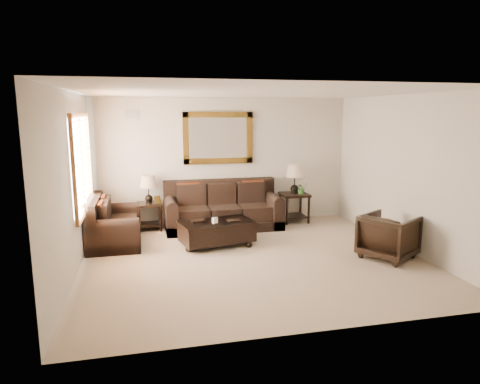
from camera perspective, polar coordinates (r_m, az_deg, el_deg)
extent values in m
cube|color=gray|center=(7.20, 1.70, -8.82)|extent=(5.50, 5.00, 0.01)
cube|color=white|center=(6.79, 1.83, 13.19)|extent=(5.50, 5.00, 0.01)
cube|color=beige|center=(9.29, -2.14, 4.15)|extent=(5.50, 0.01, 2.70)
cube|color=beige|center=(4.54, 9.77, -2.85)|extent=(5.50, 0.01, 2.70)
cube|color=beige|center=(6.73, -21.54, 0.94)|extent=(0.01, 5.00, 2.70)
cube|color=beige|center=(8.01, 21.19, 2.40)|extent=(0.01, 5.00, 2.70)
cube|color=white|center=(7.58, -20.54, 3.55)|extent=(0.01, 1.80, 1.50)
cube|color=brown|center=(7.53, -20.67, 9.53)|extent=(0.06, 1.96, 0.08)
cube|color=brown|center=(7.71, -19.91, -2.28)|extent=(0.06, 1.96, 0.08)
cube|color=brown|center=(6.65, -21.28, 2.60)|extent=(0.06, 0.08, 1.50)
cube|color=brown|center=(8.50, -19.50, 4.31)|extent=(0.06, 0.08, 1.50)
cube|color=brown|center=(7.58, -20.28, 3.56)|extent=(0.05, 0.05, 1.50)
cube|color=#4D330F|center=(9.19, -2.92, 7.20)|extent=(1.50, 0.06, 1.10)
cube|color=white|center=(9.20, -2.94, 7.21)|extent=(1.26, 0.01, 0.86)
cube|color=#999999|center=(9.05, -14.25, 10.02)|extent=(0.25, 0.02, 0.18)
cube|color=black|center=(8.98, -2.26, -4.22)|extent=(2.39, 1.03, 0.20)
cube|color=black|center=(9.22, -2.74, 0.22)|extent=(2.39, 0.24, 0.49)
cube|color=black|center=(8.80, -6.32, -2.93)|extent=(0.61, 0.85, 0.29)
cube|color=black|center=(8.90, -2.24, -2.73)|extent=(0.61, 0.85, 0.29)
cube|color=black|center=(9.03, 1.73, -2.53)|extent=(0.61, 0.85, 0.29)
cube|color=black|center=(8.80, -9.17, -3.37)|extent=(0.24, 1.03, 0.57)
cylinder|color=black|center=(8.74, -9.22, -1.54)|extent=(0.24, 1.01, 0.24)
cube|color=black|center=(9.18, 4.34, -2.68)|extent=(0.24, 1.03, 0.57)
cylinder|color=black|center=(9.12, 4.37, -0.92)|extent=(0.24, 1.01, 0.24)
cube|color=#67270D|center=(8.93, -6.90, -0.23)|extent=(0.46, 0.20, 0.47)
cube|color=#67270D|center=(9.17, 1.75, 0.14)|extent=(0.46, 0.20, 0.47)
cube|color=black|center=(8.31, -16.26, -5.95)|extent=(0.92, 1.55, 0.17)
cube|color=black|center=(8.20, -18.93, -2.24)|extent=(0.21, 1.55, 0.43)
cube|color=black|center=(7.98, -16.31, -5.01)|extent=(0.75, 0.54, 0.26)
cube|color=black|center=(8.52, -16.10, -4.02)|extent=(0.75, 0.54, 0.26)
cube|color=black|center=(7.62, -16.60, -6.14)|extent=(0.92, 0.21, 0.51)
cylinder|color=black|center=(7.55, -16.70, -4.28)|extent=(0.90, 0.21, 0.21)
cube|color=black|center=(8.90, -16.08, -3.70)|extent=(0.92, 0.21, 0.51)
cylinder|color=black|center=(8.85, -16.17, -2.10)|extent=(0.90, 0.21, 0.21)
cube|color=#67270D|center=(7.86, -17.87, -2.74)|extent=(0.18, 0.41, 0.42)
cube|color=#67270D|center=(8.50, -17.51, -1.74)|extent=(0.18, 0.41, 0.42)
cube|color=black|center=(8.96, -12.03, -1.58)|extent=(0.51, 0.51, 0.05)
cube|color=black|center=(9.06, -11.93, -4.21)|extent=(0.44, 0.44, 0.03)
cylinder|color=black|center=(8.81, -13.37, -3.71)|extent=(0.05, 0.05, 0.51)
cylinder|color=black|center=(8.82, -10.51, -3.59)|extent=(0.05, 0.05, 0.51)
cylinder|color=black|center=(9.24, -13.35, -3.05)|extent=(0.05, 0.05, 0.51)
cylinder|color=black|center=(9.24, -10.63, -2.94)|extent=(0.05, 0.05, 0.51)
sphere|color=black|center=(8.94, -12.06, -0.85)|extent=(0.16, 0.16, 0.16)
cylinder|color=black|center=(8.91, -12.10, 0.21)|extent=(0.02, 0.02, 0.34)
cone|color=tan|center=(8.88, -12.15, 1.40)|extent=(0.36, 0.36, 0.24)
cube|color=#4D330F|center=(8.85, -10.96, -1.01)|extent=(0.14, 0.09, 0.16)
cube|color=black|center=(9.48, 7.25, -0.34)|extent=(0.58, 0.58, 0.05)
cube|color=black|center=(9.58, 7.19, -3.16)|extent=(0.49, 0.49, 0.03)
cylinder|color=black|center=(9.24, 6.29, -2.62)|extent=(0.05, 0.05, 0.58)
cylinder|color=black|center=(9.41, 9.14, -2.45)|extent=(0.05, 0.05, 0.58)
cylinder|color=black|center=(9.69, 5.33, -1.97)|extent=(0.05, 0.05, 0.58)
cylinder|color=black|center=(9.86, 8.07, -1.82)|extent=(0.05, 0.05, 0.58)
sphere|color=black|center=(9.46, 7.27, 0.44)|extent=(0.18, 0.18, 0.18)
cylinder|color=black|center=(9.43, 7.30, 1.58)|extent=(0.03, 0.03, 0.38)
cone|color=tan|center=(9.40, 7.33, 2.85)|extent=(0.40, 0.40, 0.27)
sphere|color=black|center=(7.57, -6.85, -7.52)|extent=(0.12, 0.12, 0.12)
sphere|color=black|center=(7.75, 1.21, -7.02)|extent=(0.12, 0.12, 0.12)
sphere|color=black|center=(8.04, -7.23, -6.45)|extent=(0.12, 0.12, 0.12)
sphere|color=black|center=(8.21, 0.37, -6.00)|extent=(0.12, 0.12, 0.12)
cube|color=black|center=(7.81, -3.10, -5.23)|extent=(1.40, 0.94, 0.36)
cube|color=black|center=(7.77, -3.12, -4.09)|extent=(1.42, 0.96, 0.04)
cube|color=black|center=(7.76, -5.70, -3.88)|extent=(0.24, 0.19, 0.03)
cube|color=black|center=(7.77, -0.90, -3.84)|extent=(0.22, 0.18, 0.02)
cube|color=white|center=(7.65, -3.36, -3.79)|extent=(0.11, 0.09, 0.10)
imported|color=black|center=(7.51, 19.21, -5.34)|extent=(1.04, 1.06, 0.81)
imported|color=#2E6121|center=(9.41, 8.21, 0.36)|extent=(0.25, 0.27, 0.21)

